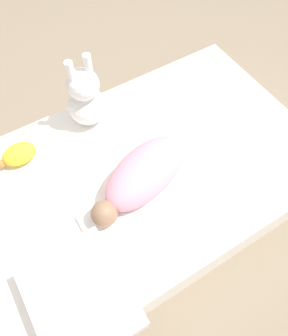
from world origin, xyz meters
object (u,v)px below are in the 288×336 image
object	(u,v)px
bunny_plush	(86,98)
turtle_plush	(19,154)
swaddled_baby	(143,175)
pillow	(81,299)

from	to	relation	value
bunny_plush	turtle_plush	size ratio (longest dim) A/B	2.00
bunny_plush	turtle_plush	xyz separation A→B (m)	(0.35, 0.05, -0.09)
swaddled_baby	bunny_plush	distance (m)	0.43
pillow	turtle_plush	distance (m)	0.66
pillow	bunny_plush	world-z (taller)	bunny_plush
turtle_plush	pillow	bearing A→B (deg)	87.67
swaddled_baby	turtle_plush	bearing A→B (deg)	-61.73
pillow	turtle_plush	xyz separation A→B (m)	(-0.03, -0.66, -0.01)
swaddled_baby	bunny_plush	world-z (taller)	bunny_plush
bunny_plush	turtle_plush	bearing A→B (deg)	8.53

